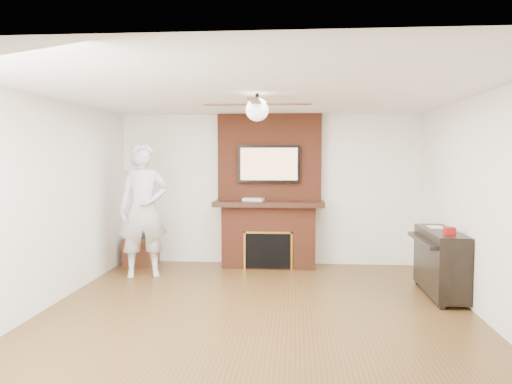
# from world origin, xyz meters

# --- Properties ---
(room_shell) EXTENTS (5.36, 5.86, 2.86)m
(room_shell) POSITION_xyz_m (0.00, 0.00, 1.25)
(room_shell) COLOR #503517
(room_shell) RESTS_ON ground
(fireplace) EXTENTS (1.78, 0.64, 2.50)m
(fireplace) POSITION_xyz_m (0.00, 2.55, 1.00)
(fireplace) COLOR brown
(fireplace) RESTS_ON ground
(tv) EXTENTS (1.00, 0.08, 0.60)m
(tv) POSITION_xyz_m (0.00, 2.50, 1.68)
(tv) COLOR black
(tv) RESTS_ON fireplace
(ceiling_fan) EXTENTS (1.21, 1.21, 0.31)m
(ceiling_fan) POSITION_xyz_m (-0.00, 0.00, 2.33)
(ceiling_fan) COLOR black
(ceiling_fan) RESTS_ON room_shell
(person) EXTENTS (0.85, 0.70, 2.01)m
(person) POSITION_xyz_m (-1.84, 1.67, 1.00)
(person) COLOR silver
(person) RESTS_ON ground
(side_table) EXTENTS (0.52, 0.52, 0.54)m
(side_table) POSITION_xyz_m (-2.14, 2.48, 0.25)
(side_table) COLOR #4F2516
(side_table) RESTS_ON ground
(piano) EXTENTS (0.49, 1.31, 0.94)m
(piano) POSITION_xyz_m (2.29, 0.92, 0.46)
(piano) COLOR black
(piano) RESTS_ON ground
(cable_box) EXTENTS (0.36, 0.25, 0.05)m
(cable_box) POSITION_xyz_m (-0.25, 2.45, 1.10)
(cable_box) COLOR silver
(cable_box) RESTS_ON fireplace
(candle_orange) EXTENTS (0.07, 0.07, 0.13)m
(candle_orange) POSITION_xyz_m (-0.12, 2.38, 0.07)
(candle_orange) COLOR orange
(candle_orange) RESTS_ON ground
(candle_green) EXTENTS (0.07, 0.07, 0.10)m
(candle_green) POSITION_xyz_m (0.04, 2.37, 0.05)
(candle_green) COLOR #4E742E
(candle_green) RESTS_ON ground
(candle_cream) EXTENTS (0.07, 0.07, 0.10)m
(candle_cream) POSITION_xyz_m (0.11, 2.37, 0.05)
(candle_cream) COLOR beige
(candle_cream) RESTS_ON ground
(candle_blue) EXTENTS (0.06, 0.06, 0.08)m
(candle_blue) POSITION_xyz_m (0.14, 2.33, 0.04)
(candle_blue) COLOR #365BA2
(candle_blue) RESTS_ON ground
(candle_blue_extra) EXTENTS (0.06, 0.06, 0.08)m
(candle_blue_extra) POSITION_xyz_m (-0.11, 2.33, 0.04)
(candle_blue_extra) COLOR #3AAE7F
(candle_blue_extra) RESTS_ON ground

